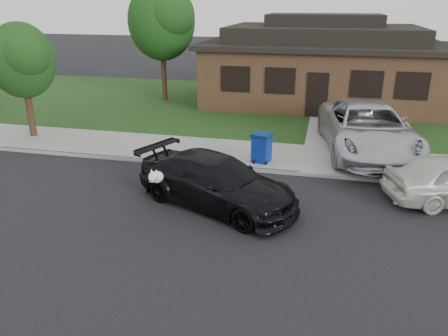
# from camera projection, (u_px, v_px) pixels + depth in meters

# --- Properties ---
(ground) EXTENTS (120.00, 120.00, 0.00)m
(ground) POSITION_uv_depth(u_px,v_px,m) (155.00, 209.00, 12.19)
(ground) COLOR black
(ground) RESTS_ON ground
(sidewalk) EXTENTS (60.00, 3.00, 0.12)m
(sidewalk) POSITION_uv_depth(u_px,v_px,m) (203.00, 151.00, 16.71)
(sidewalk) COLOR gray
(sidewalk) RESTS_ON ground
(curb) EXTENTS (60.00, 0.12, 0.12)m
(curb) POSITION_uv_depth(u_px,v_px,m) (192.00, 165.00, 15.35)
(curb) COLOR gray
(curb) RESTS_ON ground
(lawn) EXTENTS (60.00, 13.00, 0.13)m
(lawn) POSITION_uv_depth(u_px,v_px,m) (243.00, 105.00, 23.98)
(lawn) COLOR #193814
(lawn) RESTS_ON ground
(driveway) EXTENTS (4.50, 13.00, 0.14)m
(driveway) POSITION_uv_depth(u_px,v_px,m) (359.00, 126.00, 19.97)
(driveway) COLOR gray
(driveway) RESTS_ON ground
(sedan) EXTENTS (5.28, 3.81, 1.42)m
(sedan) POSITION_uv_depth(u_px,v_px,m) (216.00, 182.00, 12.23)
(sedan) COLOR black
(sedan) RESTS_ON ground
(minivan) EXTENTS (3.85, 6.79, 1.79)m
(minivan) POSITION_uv_depth(u_px,v_px,m) (367.00, 129.00, 16.07)
(minivan) COLOR silver
(minivan) RESTS_ON driveway
(recycling_bin) EXTENTS (0.76, 0.76, 1.03)m
(recycling_bin) POSITION_uv_depth(u_px,v_px,m) (262.00, 147.00, 15.29)
(recycling_bin) COLOR navy
(recycling_bin) RESTS_ON sidewalk
(house) EXTENTS (12.60, 8.60, 4.65)m
(house) POSITION_uv_depth(u_px,v_px,m) (321.00, 64.00, 24.19)
(house) COLOR #422B1C
(house) RESTS_ON ground
(tree_0) EXTENTS (3.78, 3.60, 6.34)m
(tree_0) POSITION_uv_depth(u_px,v_px,m) (163.00, 20.00, 23.20)
(tree_0) COLOR #332114
(tree_0) RESTS_ON ground
(tree_2) EXTENTS (2.73, 2.60, 4.59)m
(tree_2) POSITION_uv_depth(u_px,v_px,m) (23.00, 60.00, 17.23)
(tree_2) COLOR #332114
(tree_2) RESTS_ON ground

